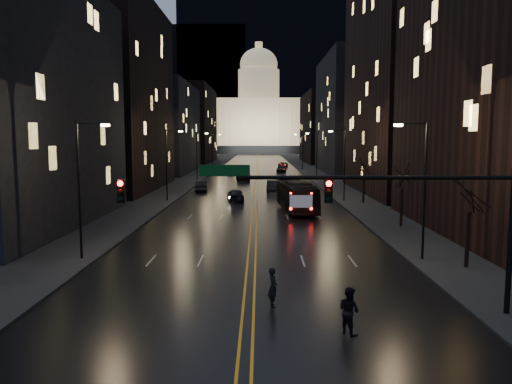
{
  "coord_description": "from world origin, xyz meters",
  "views": [
    {
      "loc": [
        0.52,
        -21.52,
        7.91
      ],
      "look_at": [
        0.27,
        12.36,
        4.22
      ],
      "focal_mm": 35.0,
      "sensor_mm": 36.0,
      "label": 1
    }
  ],
  "objects_px": {
    "receding_car_a": "(273,186)",
    "pedestrian_b": "(349,310)",
    "bus": "(296,196)",
    "oncoming_car_a": "(235,195)",
    "oncoming_car_b": "(202,186)",
    "traffic_signal": "(384,203)",
    "pedestrian_a": "(273,287)"
  },
  "relations": [
    {
      "from": "receding_car_a",
      "to": "pedestrian_a",
      "type": "relative_size",
      "value": 2.78
    },
    {
      "from": "oncoming_car_a",
      "to": "traffic_signal",
      "type": "bearing_deg",
      "value": 94.44
    },
    {
      "from": "traffic_signal",
      "to": "pedestrian_a",
      "type": "xyz_separation_m",
      "value": [
        -4.76,
        1.23,
        -4.16
      ]
    },
    {
      "from": "pedestrian_a",
      "to": "pedestrian_b",
      "type": "height_order",
      "value": "pedestrian_b"
    },
    {
      "from": "traffic_signal",
      "to": "pedestrian_a",
      "type": "distance_m",
      "value": 6.45
    },
    {
      "from": "oncoming_car_b",
      "to": "pedestrian_b",
      "type": "bearing_deg",
      "value": 99.2
    },
    {
      "from": "oncoming_car_a",
      "to": "receding_car_a",
      "type": "xyz_separation_m",
      "value": [
        5.01,
        10.63,
        0.04
      ]
    },
    {
      "from": "pedestrian_b",
      "to": "oncoming_car_a",
      "type": "bearing_deg",
      "value": -28.45
    },
    {
      "from": "oncoming_car_b",
      "to": "oncoming_car_a",
      "type": "bearing_deg",
      "value": 112.46
    },
    {
      "from": "traffic_signal",
      "to": "oncoming_car_a",
      "type": "relative_size",
      "value": 3.58
    },
    {
      "from": "oncoming_car_a",
      "to": "pedestrian_a",
      "type": "xyz_separation_m",
      "value": [
        3.66,
        -39.21,
        0.11
      ]
    },
    {
      "from": "oncoming_car_b",
      "to": "pedestrian_b",
      "type": "distance_m",
      "value": 55.1
    },
    {
      "from": "bus",
      "to": "receding_car_a",
      "type": "xyz_separation_m",
      "value": [
        -2.02,
        18.87,
        -0.77
      ]
    },
    {
      "from": "traffic_signal",
      "to": "pedestrian_b",
      "type": "relative_size",
      "value": 8.91
    },
    {
      "from": "traffic_signal",
      "to": "pedestrian_b",
      "type": "distance_m",
      "value": 4.92
    },
    {
      "from": "traffic_signal",
      "to": "pedestrian_a",
      "type": "bearing_deg",
      "value": 165.53
    },
    {
      "from": "bus",
      "to": "receding_car_a",
      "type": "distance_m",
      "value": 18.99
    },
    {
      "from": "bus",
      "to": "oncoming_car_b",
      "type": "xyz_separation_m",
      "value": [
        -12.56,
        19.54,
        -0.82
      ]
    },
    {
      "from": "bus",
      "to": "oncoming_car_b",
      "type": "distance_m",
      "value": 23.24
    },
    {
      "from": "oncoming_car_a",
      "to": "pedestrian_a",
      "type": "bearing_deg",
      "value": 88.01
    },
    {
      "from": "oncoming_car_b",
      "to": "receding_car_a",
      "type": "height_order",
      "value": "receding_car_a"
    },
    {
      "from": "traffic_signal",
      "to": "oncoming_car_b",
      "type": "xyz_separation_m",
      "value": [
        -13.94,
        51.75,
        -4.3
      ]
    },
    {
      "from": "traffic_signal",
      "to": "pedestrian_a",
      "type": "relative_size",
      "value": 9.22
    },
    {
      "from": "bus",
      "to": "pedestrian_b",
      "type": "xyz_separation_m",
      "value": [
        -0.39,
        -34.2,
        -0.66
      ]
    },
    {
      "from": "receding_car_a",
      "to": "pedestrian_a",
      "type": "distance_m",
      "value": 49.86
    },
    {
      "from": "receding_car_a",
      "to": "pedestrian_b",
      "type": "bearing_deg",
      "value": -85.6
    },
    {
      "from": "bus",
      "to": "traffic_signal",
      "type": "bearing_deg",
      "value": -93.59
    },
    {
      "from": "traffic_signal",
      "to": "pedestrian_b",
      "type": "bearing_deg",
      "value": -131.58
    },
    {
      "from": "bus",
      "to": "oncoming_car_a",
      "type": "xyz_separation_m",
      "value": [
        -7.04,
        8.23,
        -0.8
      ]
    },
    {
      "from": "oncoming_car_a",
      "to": "pedestrian_b",
      "type": "distance_m",
      "value": 42.95
    },
    {
      "from": "bus",
      "to": "receding_car_a",
      "type": "bearing_deg",
      "value": 90.07
    },
    {
      "from": "traffic_signal",
      "to": "oncoming_car_a",
      "type": "distance_m",
      "value": 41.53
    }
  ]
}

